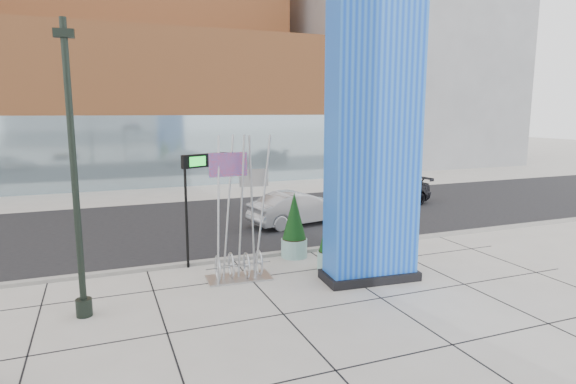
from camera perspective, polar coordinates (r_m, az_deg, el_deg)
name	(u,v)px	position (r m, az deg, el deg)	size (l,w,h in m)	color
ground	(236,306)	(13.66, -6.13, -13.26)	(160.00, 160.00, 0.00)	#9E9991
street_asphalt	(178,226)	(23.01, -12.86, -3.93)	(80.00, 12.00, 0.02)	black
curb_edge	(206,262)	(17.30, -9.74, -8.16)	(80.00, 0.30, 0.12)	gray
tower_podium	(154,108)	(39.39, -15.61, 9.53)	(34.00, 10.00, 11.00)	#AC6032
tower_glass_front	(164,152)	(34.74, -14.52, 4.66)	(34.00, 0.60, 5.00)	#8CA5B2
building_grey_parking	(392,75)	(53.12, 12.22, 13.37)	(20.00, 18.00, 18.00)	slate
blue_pylon	(374,127)	(14.87, 10.12, 7.63)	(3.09, 1.56, 9.98)	blue
lamp_post	(76,201)	(13.18, -23.81, -0.96)	(0.48, 0.41, 7.49)	black
public_art_sculpture	(239,242)	(15.34, -5.84, -5.92)	(2.08, 1.12, 4.59)	#B5B7BA
overhead_street_sign	(205,171)	(16.42, -9.86, 2.50)	(1.73, 0.88, 3.85)	black
round_planter_east	(364,231)	(16.96, 8.94, -4.60)	(0.99, 0.99, 2.47)	#8EC0B9
round_planter_mid	(294,227)	(17.54, 0.74, -4.12)	(0.96, 0.96, 2.40)	#8EC0B9
round_planter_west	(331,239)	(16.25, 5.09, -5.57)	(0.89, 0.89, 2.23)	#8EC0B9
car_silver_mid	(298,208)	(22.57, 1.21, -1.95)	(1.65, 4.73, 1.56)	#999BA0
car_dark_east	(388,192)	(27.76, 11.77, -0.01)	(2.14, 5.25, 1.52)	black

